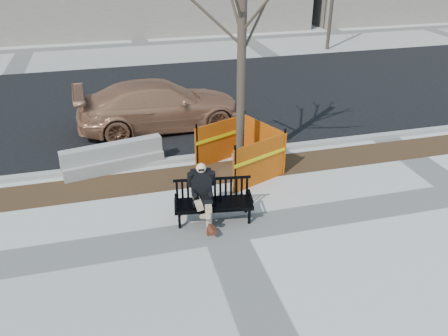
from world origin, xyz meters
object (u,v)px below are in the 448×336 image
at_px(seated_man, 203,219).
at_px(sedan, 162,127).
at_px(bench, 214,220).
at_px(tree_fence, 239,171).
at_px(jersey_barrier_left, 114,169).

height_order(seated_man, sedan, sedan).
bearing_deg(bench, tree_fence, 67.63).
xyz_separation_m(bench, sedan, (-0.41, 5.71, 0.00)).
bearing_deg(jersey_barrier_left, seated_man, -69.53).
height_order(seated_man, jersey_barrier_left, seated_man).
bearing_deg(seated_man, tree_fence, 61.85).
distance_m(seated_man, tree_fence, 2.48).
xyz_separation_m(seated_man, sedan, (-0.17, 5.63, 0.00)).
bearing_deg(sedan, tree_fence, -158.57).
xyz_separation_m(seated_man, jersey_barrier_left, (-1.84, 2.99, 0.00)).
height_order(bench, sedan, sedan).
bearing_deg(sedan, bench, -178.71).
distance_m(seated_man, jersey_barrier_left, 3.51).
xyz_separation_m(bench, tree_fence, (1.22, 2.08, 0.00)).
height_order(tree_fence, jersey_barrier_left, tree_fence).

